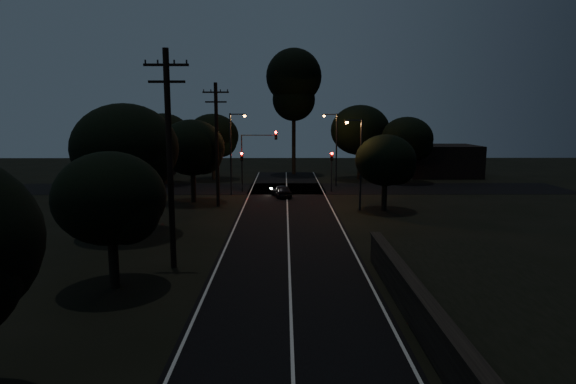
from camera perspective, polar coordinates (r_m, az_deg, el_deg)
name	(u,v)px	position (r m, az deg, el deg)	size (l,w,h in m)	color
road_surface	(287,208)	(40.93, -0.08, -1.88)	(60.00, 70.00, 0.03)	black
utility_pole_mid	(170,157)	(24.83, -13.86, 4.11)	(2.20, 0.30, 11.00)	black
utility_pole_far	(217,143)	(41.53, -8.43, 5.80)	(2.20, 0.30, 10.50)	black
tree_left_b	(113,201)	(22.61, -20.01, -1.00)	(4.90, 4.90, 6.23)	black
tree_left_c	(128,151)	(32.59, -18.38, 4.66)	(6.77, 6.77, 8.56)	black
tree_left_d	(194,149)	(43.80, -11.06, 5.02)	(5.86, 5.86, 7.44)	black
tree_far_nw	(214,137)	(59.61, -8.71, 6.45)	(6.32, 6.32, 8.00)	black
tree_far_w	(165,138)	(56.64, -14.34, 6.19)	(6.30, 6.30, 8.04)	black
tree_far_ne	(362,131)	(59.72, 8.79, 7.11)	(7.16, 7.16, 9.06)	black
tree_far_e	(409,140)	(57.86, 14.12, 5.98)	(6.02, 6.02, 7.64)	black
tree_right_a	(388,162)	(40.04, 11.74, 3.55)	(4.93, 4.93, 6.27)	black
tall_pine	(294,84)	(64.21, 0.70, 12.67)	(7.22, 7.22, 16.41)	black
building_left	(129,160)	(64.43, -18.32, 3.63)	(10.00, 8.00, 4.40)	black
building_right	(440,161)	(65.55, 17.60, 3.57)	(9.00, 7.00, 4.00)	black
signal_left	(242,164)	(49.50, -5.48, 3.29)	(0.28, 0.35, 4.10)	black
signal_right	(332,164)	(49.54, 5.19, 3.30)	(0.28, 0.35, 4.10)	black
signal_mast	(258,150)	(49.25, -3.55, 5.04)	(3.70, 0.35, 6.25)	black
streetlight_a	(233,148)	(47.45, -6.58, 5.20)	(1.66, 0.26, 8.00)	black
streetlight_b	(335,144)	(53.45, 5.56, 5.64)	(1.66, 0.26, 8.00)	black
streetlight_c	(359,158)	(39.69, 8.40, 4.01)	(1.46, 0.26, 7.50)	black
car	(281,191)	(46.34, -0.79, 0.14)	(1.41, 3.51, 1.20)	black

